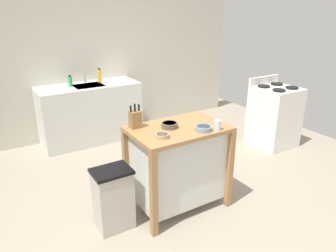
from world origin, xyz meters
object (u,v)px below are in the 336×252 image
Objects in this scene: bowl_ceramic_small at (203,128)px; drinking_cup at (217,125)px; trash_bin at (113,199)px; bottle_dish_soap at (100,76)px; bowl_ceramic_wide at (169,125)px; stove at (274,116)px; sink_faucet at (85,76)px; bottle_hand_soap at (70,81)px; bowl_stoneware_deep at (162,135)px; kitchen_island at (178,163)px; knife_block at (135,119)px.

drinking_cup is (0.13, -0.06, 0.02)m from bowl_ceramic_small.
trash_bin is 2.79× the size of bottle_dish_soap.
bowl_ceramic_wide is 0.16× the size of stove.
sink_faucet reaches higher than bottle_hand_soap.
bottle_hand_soap reaches higher than bowl_stoneware_deep.
stove is at bearing -33.11° from bottle_hand_soap.
kitchen_island is 5.63× the size of bottle_hand_soap.
knife_block is 2.16m from sink_faucet.
knife_block reaches higher than sink_faucet.
bottle_hand_soap reaches higher than kitchen_island.
bowl_stoneware_deep is at bearing -86.16° from bottle_hand_soap.
knife_block is at bearing 143.82° from drinking_cup.
knife_block is 2.14m from bottle_dish_soap.
kitchen_island is at bearing 138.10° from drinking_cup.
sink_faucet is (0.09, 2.51, 0.09)m from bowl_stoneware_deep.
bottle_dish_soap reaches higher than bowl_ceramic_wide.
knife_block is 2.60m from stove.
knife_block reaches higher than drinking_cup.
bowl_ceramic_small is 2.20m from stove.
drinking_cup is 2.67m from sink_faucet.
knife_block is at bearing -101.03° from bottle_dish_soap.
bowl_ceramic_wide is 2.28m from bottle_dish_soap.
sink_faucet is at bearing 97.46° from bowl_ceramic_small.
sink_faucet reaches higher than bowl_ceramic_wide.
drinking_cup reaches higher than trash_bin.
bowl_ceramic_small is at bearing -45.64° from bowl_ceramic_wide.
stove reaches higher than bowl_ceramic_wide.
bottle_dish_soap reaches higher than trash_bin.
drinking_cup is (0.65, -0.48, -0.04)m from knife_block.
bowl_ceramic_wide is 2.35m from stove.
knife_block is 0.67m from bowl_ceramic_small.
bottle_dish_soap is (-0.11, 2.52, 0.08)m from bowl_ceramic_small.
bottle_hand_soap is at bearing 91.85° from knife_block.
bowl_stoneware_deep is 1.32× the size of drinking_cup.
bottle_hand_soap reaches higher than bowl_ceramic_wide.
kitchen_island is 3.96× the size of knife_block.
kitchen_island is 0.95× the size of stove.
kitchen_island is at bearing -85.66° from sink_faucet.
bottle_dish_soap is at bearing 95.39° from drinking_cup.
bottle_dish_soap is (0.41, 2.10, 0.01)m from knife_block.
bowl_stoneware_deep is (-0.27, -0.14, 0.42)m from kitchen_island.
sink_faucet is at bearing 85.04° from knife_block.
bowl_ceramic_wide is (0.29, -0.18, -0.06)m from knife_block.
bottle_dish_soap reaches higher than stove.
drinking_cup is 0.58× the size of bottle_hand_soap.
trash_bin is at bearing -178.19° from bowl_ceramic_wide.
bottle_dish_soap reaches higher than bowl_ceramic_small.
trash_bin is 2.38m from bottle_hand_soap.
bowl_ceramic_small is at bearing -82.54° from sink_faucet.
bowl_stoneware_deep is 0.59× the size of bottle_dish_soap.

